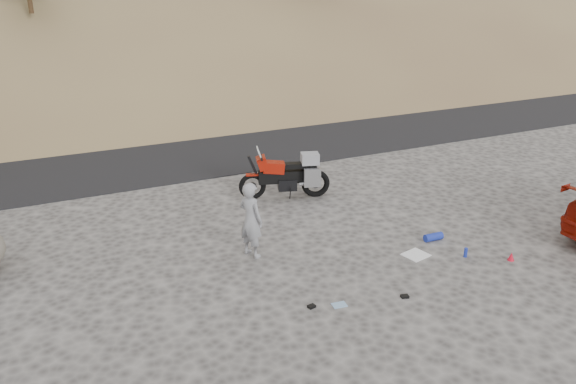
# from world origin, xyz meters

# --- Properties ---
(ground) EXTENTS (140.00, 140.00, 0.00)m
(ground) POSITION_xyz_m (0.00, 0.00, 0.00)
(ground) COLOR #423F3D
(ground) RESTS_ON ground
(road) EXTENTS (120.00, 7.00, 0.05)m
(road) POSITION_xyz_m (0.00, 9.00, 0.00)
(road) COLOR black
(road) RESTS_ON ground
(motorcycle) EXTENTS (2.35, 1.12, 1.44)m
(motorcycle) POSITION_xyz_m (1.32, 3.24, 0.62)
(motorcycle) COLOR black
(motorcycle) RESTS_ON ground
(man) EXTENTS (0.60, 0.71, 1.64)m
(man) POSITION_xyz_m (-0.78, 0.61, 0.00)
(man) COLOR gray
(man) RESTS_ON ground
(gear_white_cloth) EXTENTS (0.59, 0.55, 0.02)m
(gear_white_cloth) POSITION_xyz_m (2.37, -0.87, 0.01)
(gear_white_cloth) COLOR white
(gear_white_cloth) RESTS_ON ground
(gear_blue_mat) EXTENTS (0.44, 0.19, 0.17)m
(gear_blue_mat) POSITION_xyz_m (3.15, -0.46, 0.09)
(gear_blue_mat) COLOR #192A98
(gear_blue_mat) RESTS_ON ground
(gear_bottle) EXTENTS (0.08, 0.08, 0.20)m
(gear_bottle) POSITION_xyz_m (3.27, -1.37, 0.10)
(gear_bottle) COLOR #192A98
(gear_bottle) RESTS_ON ground
(gear_funnel) EXTENTS (0.17, 0.17, 0.18)m
(gear_funnel) POSITION_xyz_m (4.03, -1.89, 0.09)
(gear_funnel) COLOR red
(gear_funnel) RESTS_ON ground
(gear_glove_a) EXTENTS (0.17, 0.14, 0.04)m
(gear_glove_a) POSITION_xyz_m (1.17, -2.14, 0.02)
(gear_glove_a) COLOR black
(gear_glove_a) RESTS_ON ground
(gear_glove_b) EXTENTS (0.15, 0.13, 0.05)m
(gear_glove_b) POSITION_xyz_m (-0.55, -1.71, 0.02)
(gear_glove_b) COLOR black
(gear_glove_b) RESTS_ON ground
(gear_blue_cloth) EXTENTS (0.28, 0.22, 0.01)m
(gear_blue_cloth) POSITION_xyz_m (-0.06, -1.85, 0.01)
(gear_blue_cloth) COLOR #7FA2C5
(gear_blue_cloth) RESTS_ON ground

